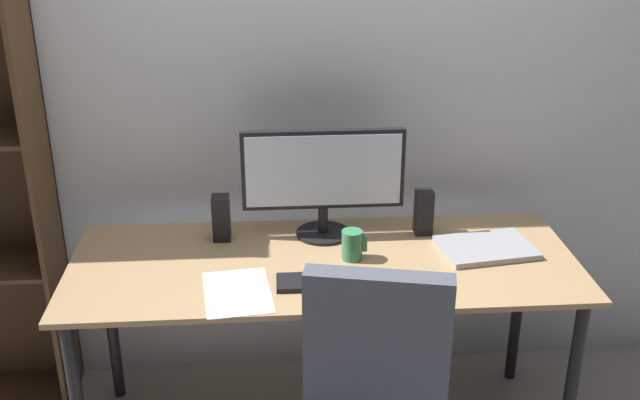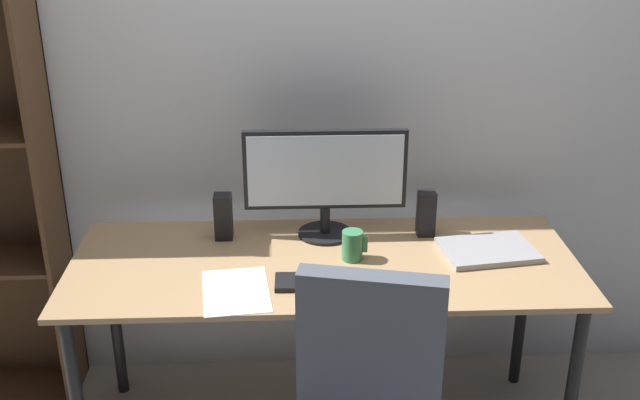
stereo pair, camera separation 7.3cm
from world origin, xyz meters
name	(u,v)px [view 2 (the right image)]	position (x,y,z in m)	size (l,w,h in m)	color
back_wall	(318,67)	(0.00, 0.52, 1.30)	(6.40, 0.10, 2.60)	silver
desk	(324,280)	(0.00, 0.00, 0.66)	(1.76, 0.69, 0.74)	tan
monitor	(325,176)	(0.01, 0.21, 0.98)	(0.59, 0.20, 0.41)	black
keyboard	(319,282)	(-0.02, -0.17, 0.75)	(0.29, 0.11, 0.02)	black
mouse	(385,281)	(0.19, -0.18, 0.76)	(0.06, 0.10, 0.03)	black
coffee_mug	(353,245)	(0.10, 0.01, 0.79)	(0.09, 0.07, 0.11)	#387F51
laptop	(488,250)	(0.58, 0.03, 0.75)	(0.32, 0.23, 0.02)	#99999E
speaker_left	(223,217)	(-0.36, 0.20, 0.82)	(0.06, 0.07, 0.17)	black
speaker_right	(426,213)	(0.39, 0.20, 0.82)	(0.06, 0.07, 0.17)	black
paper_sheet	(236,291)	(-0.29, -0.20, 0.74)	(0.21, 0.30, 0.00)	white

